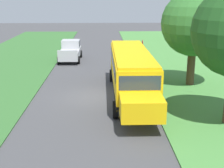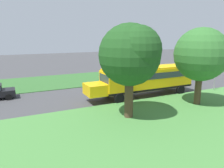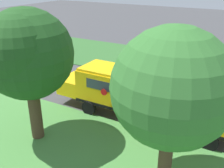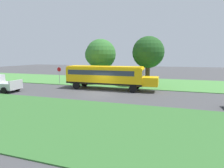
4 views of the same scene
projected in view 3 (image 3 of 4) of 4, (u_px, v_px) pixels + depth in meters
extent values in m
plane|color=#424244|center=(164.00, 104.00, 19.41)|extent=(120.00, 120.00, 0.00)
cube|color=#33662D|center=(193.00, 68.00, 26.60)|extent=(10.00, 80.00, 0.07)
cube|color=yellow|center=(155.00, 96.00, 16.33)|extent=(2.50, 10.50, 2.20)
cube|color=yellow|center=(76.00, 84.00, 19.37)|extent=(2.20, 1.90, 1.10)
cube|color=yellow|center=(156.00, 78.00, 15.87)|extent=(2.35, 10.29, 0.16)
cube|color=black|center=(154.00, 109.00, 16.71)|extent=(2.54, 10.54, 0.20)
cube|color=#2D3842|center=(160.00, 90.00, 16.01)|extent=(2.53, 9.24, 0.64)
cube|color=#2D3842|center=(86.00, 74.00, 18.52)|extent=(2.25, 0.12, 0.80)
cylinder|color=red|center=(104.00, 92.00, 16.44)|extent=(0.03, 0.44, 0.44)
cylinder|color=black|center=(89.00, 108.00, 17.79)|extent=(0.30, 1.00, 1.00)
cylinder|color=black|center=(108.00, 94.00, 19.79)|extent=(0.30, 1.00, 1.00)
cylinder|color=black|center=(209.00, 142.00, 14.20)|extent=(0.30, 1.00, 1.00)
cylinder|color=black|center=(217.00, 121.00, 16.20)|extent=(0.30, 1.00, 1.00)
cube|color=black|center=(38.00, 56.00, 28.32)|extent=(1.80, 4.40, 0.64)
cube|color=black|center=(37.00, 51.00, 28.15)|extent=(1.60, 2.20, 0.60)
cube|color=#2D3842|center=(37.00, 51.00, 28.14)|extent=(1.62, 2.02, 0.45)
cylinder|color=black|center=(55.00, 59.00, 28.48)|extent=(0.22, 0.64, 0.64)
cylinder|color=black|center=(43.00, 64.00, 27.04)|extent=(0.22, 0.64, 0.64)
cylinder|color=black|center=(35.00, 55.00, 29.85)|extent=(0.22, 0.64, 0.64)
cylinder|color=black|center=(23.00, 59.00, 28.41)|extent=(0.22, 0.64, 0.64)
cylinder|color=black|center=(12.00, 51.00, 31.53)|extent=(0.22, 0.64, 0.64)
cylinder|color=black|center=(0.00, 55.00, 30.09)|extent=(0.22, 0.64, 0.64)
cylinder|color=#4C3826|center=(165.00, 157.00, 11.50)|extent=(0.61, 0.61, 2.98)
sphere|color=#33702D|center=(172.00, 88.00, 10.20)|extent=(4.93, 4.93, 4.93)
sphere|color=#33702D|center=(193.00, 91.00, 10.17)|extent=(3.54, 3.54, 3.54)
cylinder|color=#4C3826|center=(35.00, 113.00, 14.86)|extent=(0.69, 0.69, 3.29)
sphere|color=#1E4C1C|center=(28.00, 54.00, 13.52)|extent=(4.80, 4.80, 4.80)
sphere|color=#1E4C1C|center=(17.00, 49.00, 12.60)|extent=(3.55, 3.55, 3.55)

